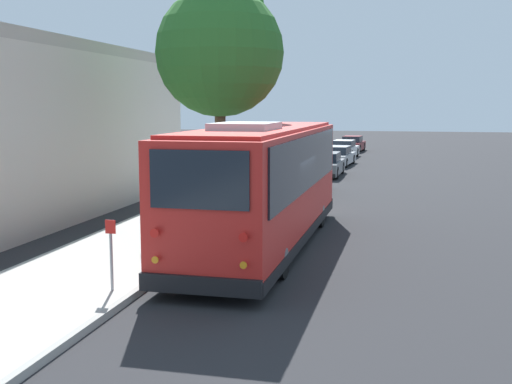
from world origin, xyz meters
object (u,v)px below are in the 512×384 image
object	(u,v)px
sign_post_far	(150,244)
parked_sedan_white	(344,150)
parked_sedan_gray	(326,165)
street_tree	(221,44)
parked_sedan_black	(303,180)
sign_post_near	(111,254)
parked_sedan_silver	(338,157)
shuttle_bus	(264,180)
parked_sedan_maroon	(353,144)

from	to	relation	value
sign_post_far	parked_sedan_white	bearing A→B (deg)	-2.49
parked_sedan_gray	street_tree	xyz separation A→B (m)	(-14.29, 1.89, 5.31)
parked_sedan_black	sign_post_near	size ratio (longest dim) A/B	2.90
parked_sedan_black	parked_sedan_silver	distance (m)	13.45
shuttle_bus	street_tree	bearing A→B (deg)	31.56
sign_post_near	sign_post_far	size ratio (longest dim) A/B	1.41
parked_sedan_black	parked_sedan_maroon	distance (m)	26.19
parked_sedan_silver	sign_post_far	size ratio (longest dim) A/B	4.59
street_tree	parked_sedan_gray	bearing A→B (deg)	-7.54
sign_post_far	parked_sedan_silver	bearing A→B (deg)	-3.39
street_tree	sign_post_near	bearing A→B (deg)	-178.26
street_tree	sign_post_far	xyz separation A→B (m)	(-7.07, -0.28, -5.25)
street_tree	parked_sedan_silver	bearing A→B (deg)	-5.31
parked_sedan_gray	parked_sedan_silver	size ratio (longest dim) A/B	0.96
sign_post_near	parked_sedan_black	bearing A→B (deg)	-5.05
parked_sedan_white	sign_post_near	bearing A→B (deg)	-177.44
parked_sedan_black	parked_sedan_maroon	bearing A→B (deg)	-2.54
shuttle_bus	parked_sedan_white	xyz separation A→B (m)	(30.65, 0.55, -1.27)
parked_sedan_black	shuttle_bus	bearing A→B (deg)	-179.19
parked_sedan_gray	sign_post_near	distance (m)	23.47
shuttle_bus	parked_sedan_silver	xyz separation A→B (m)	(24.49, 0.39, -1.29)
shuttle_bus	parked_sedan_silver	bearing A→B (deg)	1.54
parked_sedan_white	sign_post_far	world-z (taller)	parked_sedan_white
shuttle_bus	parked_sedan_gray	xyz separation A→B (m)	(18.13, 0.41, -1.26)
shuttle_bus	parked_sedan_black	bearing A→B (deg)	3.66
shuttle_bus	parked_sedan_white	distance (m)	30.68
parked_sedan_black	sign_post_far	bearing A→B (deg)	172.01
sign_post_far	parked_sedan_maroon	bearing A→B (deg)	-2.26
street_tree	sign_post_far	bearing A→B (deg)	-177.75
street_tree	sign_post_near	size ratio (longest dim) A/B	5.63
parked_sedan_white	parked_sedan_gray	bearing A→B (deg)	-174.44
parked_sedan_maroon	street_tree	xyz separation A→B (m)	(-33.38, 1.87, 5.31)
shuttle_bus	parked_sedan_black	world-z (taller)	shuttle_bus
parked_sedan_gray	parked_sedan_silver	distance (m)	6.35
parked_sedan_black	sign_post_far	size ratio (longest dim) A/B	4.09
parked_sedan_black	street_tree	world-z (taller)	street_tree
sign_post_far	sign_post_near	bearing A→B (deg)	-180.00
parked_sedan_silver	parked_sedan_white	xyz separation A→B (m)	(6.16, 0.17, 0.03)
parked_sedan_gray	parked_sedan_silver	world-z (taller)	parked_sedan_gray
parked_sedan_gray	sign_post_near	size ratio (longest dim) A/B	3.14
parked_sedan_maroon	sign_post_far	size ratio (longest dim) A/B	4.21
parked_sedan_silver	shuttle_bus	bearing A→B (deg)	-174.51
parked_sedan_white	street_tree	distance (m)	27.38
parked_sedan_silver	parked_sedan_maroon	world-z (taller)	parked_sedan_maroon
parked_sedan_white	parked_sedan_maroon	bearing A→B (deg)	3.84
parked_sedan_gray	parked_sedan_white	bearing A→B (deg)	1.50
parked_sedan_white	street_tree	bearing A→B (deg)	-178.82
parked_sedan_silver	sign_post_far	distance (m)	27.76
parked_sedan_black	sign_post_near	distance (m)	16.39
parked_sedan_white	parked_sedan_maroon	distance (m)	6.58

